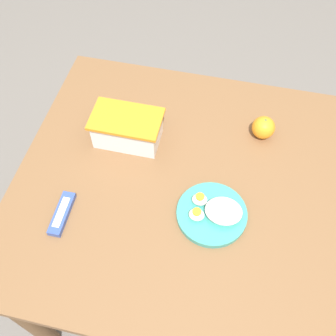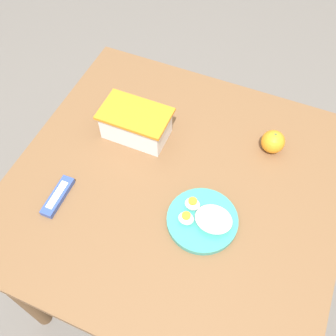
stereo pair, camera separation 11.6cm
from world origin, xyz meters
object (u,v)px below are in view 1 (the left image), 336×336
Objects in this scene: rice_plate at (214,212)px; candy_bar at (62,214)px; orange_fruit at (263,128)px; food_container at (128,130)px.

rice_plate reaches higher than candy_bar.
orange_fruit is 0.37× the size of rice_plate.
food_container is at bearing 145.57° from rice_plate.
food_container is 0.38m from rice_plate.
food_container reaches higher than candy_bar.
rice_plate is (0.31, -0.21, -0.02)m from food_container.
rice_plate is 1.48× the size of candy_bar.
orange_fruit is 0.54× the size of candy_bar.
rice_plate is at bearing -107.88° from orange_fruit.
orange_fruit reaches higher than candy_bar.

